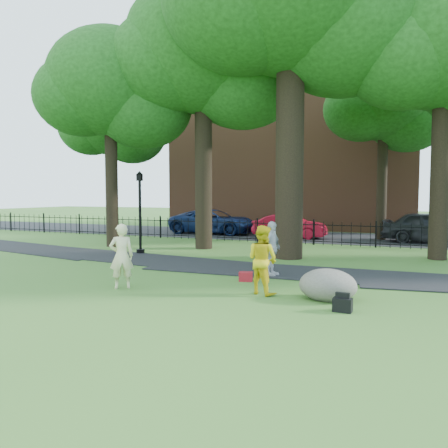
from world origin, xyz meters
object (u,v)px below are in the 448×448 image
at_px(woman, 122,256).
at_px(boulder, 328,283).
at_px(red_sedan, 290,226).
at_px(man, 262,260).
at_px(lamppost, 140,213).

relative_size(woman, boulder, 1.26).
bearing_deg(woman, boulder, 149.91).
height_order(woman, boulder, woman).
bearing_deg(red_sedan, woman, 175.92).
bearing_deg(boulder, man, -179.12).
distance_m(woman, lamppost, 7.01).
relative_size(boulder, lamppost, 0.40).
xyz_separation_m(woman, red_sedan, (0.84, 15.11, -0.19)).
bearing_deg(boulder, red_sedan, 107.89).
bearing_deg(red_sedan, man, -169.31).
height_order(man, red_sedan, man).
bearing_deg(man, red_sedan, -55.51).
bearing_deg(man, woman, 35.67).
height_order(boulder, lamppost, lamppost).
xyz_separation_m(man, boulder, (1.67, 0.03, -0.48)).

